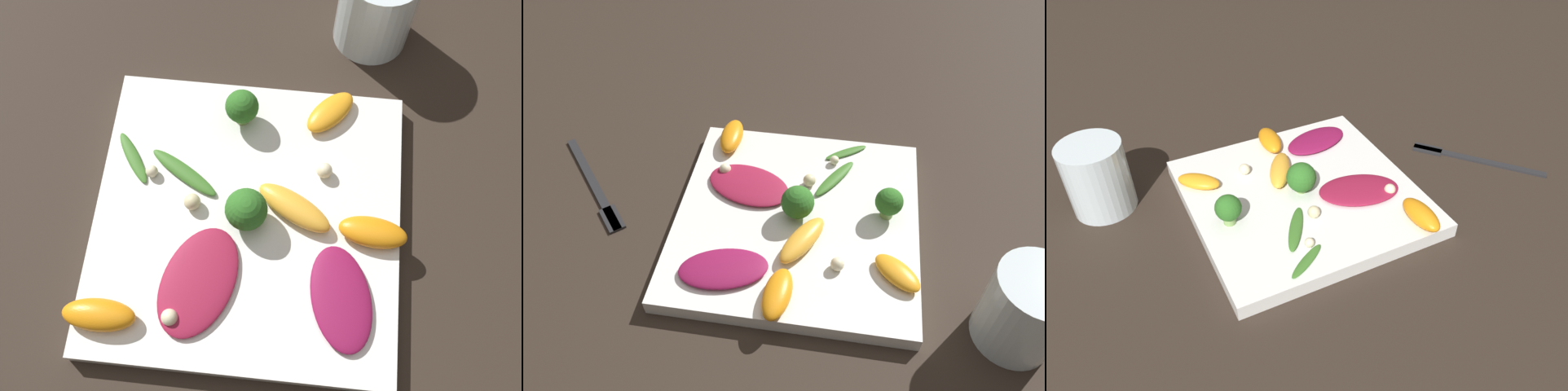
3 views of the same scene
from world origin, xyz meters
TOP-DOWN VIEW (x-y plane):
  - ground_plane at (0.00, 0.00)m, footprint 2.40×2.40m
  - plate at (0.00, 0.00)m, footprint 0.30×0.30m
  - drinking_glass at (0.11, 0.24)m, footprint 0.08×0.08m
  - fork at (-0.02, -0.27)m, footprint 0.16×0.14m
  - radicchio_leaf_0 at (-0.04, -0.07)m, footprint 0.09×0.12m
  - radicchio_leaf_1 at (0.09, -0.07)m, footprint 0.08×0.11m
  - orange_segment_0 at (0.07, 0.12)m, footprint 0.06×0.06m
  - orange_segment_1 at (0.12, -0.01)m, footprint 0.07×0.04m
  - orange_segment_2 at (0.04, 0.01)m, footprint 0.08×0.06m
  - orange_segment_3 at (-0.12, -0.11)m, footprint 0.07×0.03m
  - broccoli_floret_0 at (-0.02, 0.11)m, footprint 0.03×0.03m
  - broccoli_floret_1 at (0.00, 0.00)m, footprint 0.04×0.04m
  - arugula_sprig_0 at (-0.12, 0.05)m, footprint 0.04×0.06m
  - arugula_sprig_1 at (-0.07, 0.04)m, footprint 0.08×0.06m
  - macadamia_nut_0 at (-0.05, 0.01)m, footprint 0.02×0.02m
  - macadamia_nut_1 at (0.07, 0.05)m, footprint 0.02×0.02m
  - macadamia_nut_2 at (-0.06, -0.10)m, footprint 0.02×0.02m
  - macadamia_nut_3 at (-0.10, 0.04)m, footprint 0.01×0.01m

SIDE VIEW (x-z plane):
  - ground_plane at x=0.00m, z-range 0.00..0.00m
  - fork at x=-0.02m, z-range 0.00..0.01m
  - plate at x=0.00m, z-range 0.00..0.02m
  - arugula_sprig_0 at x=-0.12m, z-range 0.02..0.02m
  - arugula_sprig_1 at x=-0.07m, z-range 0.02..0.03m
  - radicchio_leaf_0 at x=-0.04m, z-range 0.02..0.03m
  - radicchio_leaf_1 at x=0.09m, z-range 0.02..0.03m
  - macadamia_nut_3 at x=-0.10m, z-range 0.02..0.03m
  - macadamia_nut_2 at x=-0.06m, z-range 0.02..0.04m
  - orange_segment_0 at x=0.07m, z-range 0.02..0.04m
  - macadamia_nut_1 at x=0.07m, z-range 0.02..0.04m
  - macadamia_nut_0 at x=-0.05m, z-range 0.02..0.04m
  - orange_segment_1 at x=0.12m, z-range 0.02..0.04m
  - orange_segment_2 at x=0.04m, z-range 0.02..0.04m
  - orange_segment_3 at x=-0.12m, z-range 0.02..0.04m
  - broccoli_floret_1 at x=0.00m, z-range 0.02..0.07m
  - broccoli_floret_0 at x=-0.02m, z-range 0.02..0.06m
  - drinking_glass at x=0.11m, z-range 0.00..0.10m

